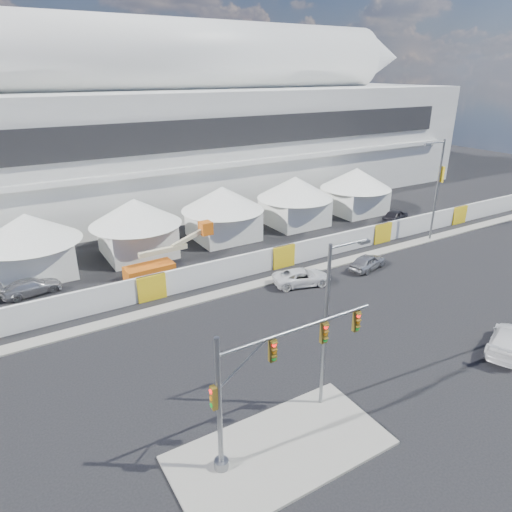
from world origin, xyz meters
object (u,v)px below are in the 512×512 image
pickup_near (508,340)px  streetlight_curb (436,184)px  traffic_mast (258,384)px  streetlight_median (330,316)px  boom_lift (158,265)px  sedan_silver (368,262)px  pickup_curb (302,277)px  lot_car_b (395,216)px  lot_car_c (31,287)px

pickup_near → streetlight_curb: bearing=-59.6°
traffic_mast → streetlight_median: (4.70, 1.11, 1.38)m
streetlight_curb → boom_lift: bearing=168.2°
sedan_silver → pickup_near: (-1.48, -13.77, 0.05)m
sedan_silver → streetlight_median: 19.01m
streetlight_median → pickup_curb: bearing=58.2°
sedan_silver → pickup_curb: 6.79m
sedan_silver → pickup_curb: size_ratio=0.84×
traffic_mast → boom_lift: (2.77, 20.67, -2.74)m
pickup_near → lot_car_b: lot_car_b is taller
pickup_curb → streetlight_curb: size_ratio=0.47×
sedan_silver → pickup_near: 13.85m
sedan_silver → streetlight_median: (-14.28, -11.70, 4.52)m
sedan_silver → streetlight_curb: bearing=-91.8°
pickup_curb → boom_lift: boom_lift is taller
boom_lift → pickup_near: bearing=-58.1°
lot_car_c → lot_car_b: bearing=-99.6°
pickup_curb → lot_car_c: (-18.98, 9.41, -0.02)m
streetlight_curb → pickup_near: bearing=-127.1°
streetlight_median → streetlight_curb: bearing=29.2°
lot_car_b → traffic_mast: traffic_mast is taller
lot_car_b → streetlight_curb: size_ratio=0.44×
streetlight_curb → traffic_mast: bearing=-153.1°
lot_car_c → streetlight_curb: (36.39, -7.61, 5.23)m
lot_car_b → streetlight_median: size_ratio=0.50×
pickup_curb → pickup_near: pickup_near is taller
lot_car_b → traffic_mast: size_ratio=0.54×
sedan_silver → pickup_near: pickup_near is taller
pickup_near → streetlight_curb: streetlight_curb is taller
sedan_silver → boom_lift: boom_lift is taller
streetlight_median → traffic_mast: bearing=-166.7°
sedan_silver → pickup_near: bearing=160.2°
pickup_curb → lot_car_c: size_ratio=1.08×
pickup_near → streetlight_curb: (12.11, 16.01, 5.14)m
streetlight_curb → sedan_silver: bearing=-168.1°
lot_car_c → traffic_mast: bearing=-170.5°
pickup_curb → streetlight_median: size_ratio=0.54×
streetlight_curb → boom_lift: (-26.85, 5.63, -4.78)m
sedan_silver → pickup_curb: sedan_silver is taller
lot_car_b → lot_car_c: lot_car_b is taller
lot_car_b → boom_lift: bearing=68.8°
traffic_mast → streetlight_curb: streetlight_curb is taller
lot_car_c → streetlight_curb: streetlight_curb is taller
lot_car_c → traffic_mast: (6.77, -22.66, 3.19)m
traffic_mast → boom_lift: bearing=82.4°
streetlight_curb → streetlight_median: bearing=-150.8°
sedan_silver → traffic_mast: (-18.98, -12.81, 3.14)m
sedan_silver → boom_lift: 18.02m
sedan_silver → traffic_mast: traffic_mast is taller
lot_car_b → streetlight_median: 33.47m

